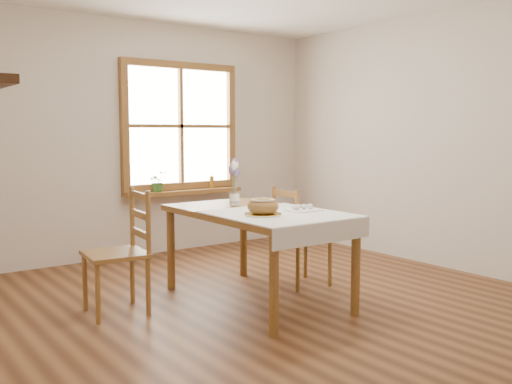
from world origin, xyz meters
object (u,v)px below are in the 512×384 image
chair_left (115,252)px  chair_right (302,236)px  bread_plate (263,214)px  flower_vase (234,201)px  dining_table (256,221)px

chair_left → chair_right: size_ratio=1.06×
chair_right → bread_plate: 0.97m
chair_left → flower_vase: chair_left is taller
dining_table → chair_left: size_ratio=1.69×
dining_table → bread_plate: bread_plate is taller
chair_right → flower_vase: chair_right is taller
bread_plate → flower_vase: bearing=75.0°
chair_left → flower_vase: (1.06, -0.05, 0.32)m
flower_vase → bread_plate: bearing=-105.0°
dining_table → chair_right: size_ratio=1.79×
dining_table → chair_left: chair_left is taller
chair_left → flower_vase: size_ratio=9.89×
chair_left → bread_plate: chair_left is taller
dining_table → bread_plate: 0.37m
dining_table → flower_vase: 0.35m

